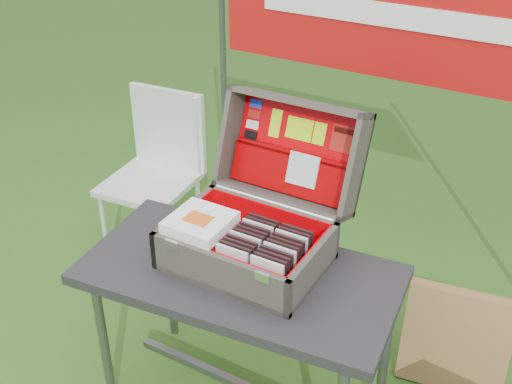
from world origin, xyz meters
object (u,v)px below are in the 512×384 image
Objects in this scene: table at (241,343)px; suitcase at (255,197)px; chair at (149,186)px; cardboard_box at (456,340)px.

table is 0.59m from suitcase.
table is 1.23× the size of chair.
chair is 2.02× the size of cardboard_box.
chair reaches higher than cardboard_box.
table is at bearing -88.18° from suitcase.
cardboard_box is (0.67, 0.55, -0.12)m from table.
suitcase is at bearing -155.14° from cardboard_box.
chair reaches higher than table.
suitcase reaches higher than chair.
cardboard_box is at bearing -7.44° from chair.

